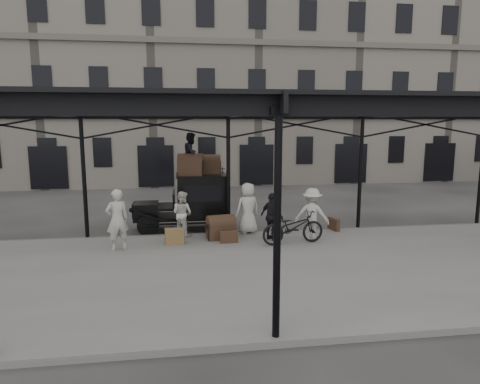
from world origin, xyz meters
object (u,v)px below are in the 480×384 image
object	(u,v)px
bicycle	(293,227)
steamer_trunk_platform	(221,229)
taxi	(193,200)
porter_left	(117,220)
steamer_trunk_roof_near	(191,166)
porter_official	(272,217)

from	to	relation	value
bicycle	steamer_trunk_platform	world-z (taller)	bicycle
taxi	porter_left	distance (m)	3.69
steamer_trunk_roof_near	steamer_trunk_platform	xyz separation A→B (m)	(0.97, -1.65, -2.02)
bicycle	steamer_trunk_platform	bearing A→B (deg)	58.54
porter_official	steamer_trunk_roof_near	distance (m)	3.72
taxi	steamer_trunk_roof_near	bearing A→B (deg)	-108.07
porter_official	bicycle	xyz separation A→B (m)	(0.59, -0.57, -0.25)
bicycle	steamer_trunk_roof_near	bearing A→B (deg)	42.63
taxi	porter_official	world-z (taller)	taxi
bicycle	steamer_trunk_roof_near	distance (m)	4.56
taxi	steamer_trunk_platform	xyz separation A→B (m)	(0.88, -1.90, -0.70)
porter_left	steamer_trunk_roof_near	bearing A→B (deg)	-157.90
porter_official	steamer_trunk_roof_near	bearing A→B (deg)	16.20
taxi	steamer_trunk_roof_near	world-z (taller)	steamer_trunk_roof_near
porter_official	steamer_trunk_roof_near	world-z (taller)	steamer_trunk_roof_near
bicycle	taxi	bearing A→B (deg)	39.37
steamer_trunk_platform	steamer_trunk_roof_near	bearing A→B (deg)	109.31
taxi	steamer_trunk_platform	size ratio (longest dim) A/B	3.84
taxi	steamer_trunk_platform	bearing A→B (deg)	-65.00
steamer_trunk_roof_near	porter_official	bearing A→B (deg)	-26.72
steamer_trunk_platform	taxi	bearing A→B (deg)	103.97
porter_left	steamer_trunk_platform	world-z (taller)	porter_left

